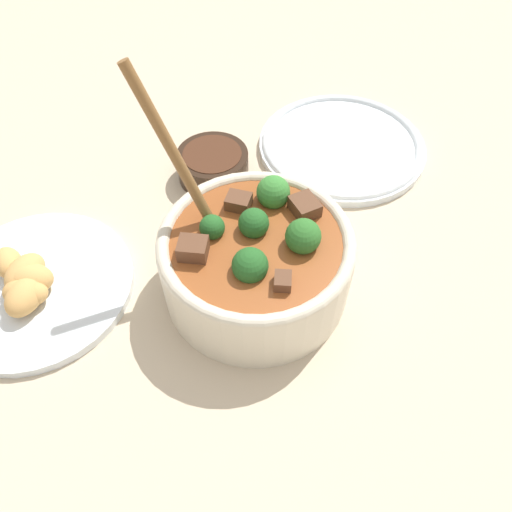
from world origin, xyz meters
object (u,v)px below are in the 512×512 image
Objects in this scene: stew_bowl at (256,258)px; food_plate at (32,285)px; condiment_bowl at (213,164)px; empty_plate at (342,145)px.

food_plate is at bearing -126.40° from stew_bowl.
food_plate is (0.04, -0.30, -0.01)m from condiment_bowl.
condiment_bowl is 0.44× the size of food_plate.
stew_bowl is 1.04× the size of empty_plate.
condiment_bowl is at bearing 159.36° from stew_bowl.
stew_bowl is 0.21m from condiment_bowl.
empty_plate is (0.07, 0.19, -0.02)m from condiment_bowl.
condiment_bowl is at bearing 96.79° from food_plate.
food_plate is at bearing -94.40° from empty_plate.
empty_plate is 0.49m from food_plate.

